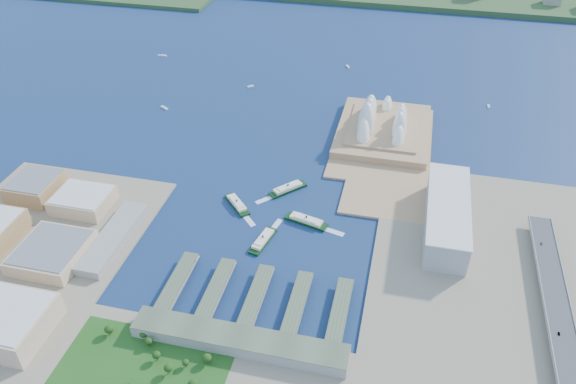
% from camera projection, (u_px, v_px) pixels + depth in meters
% --- Properties ---
extents(ground, '(3000.00, 3000.00, 0.00)m').
position_uv_depth(ground, '(263.00, 248.00, 622.27)').
color(ground, '#0E1E45').
rests_on(ground, ground).
extents(west_land, '(220.00, 390.00, 3.00)m').
position_uv_depth(west_land, '(6.00, 276.00, 585.51)').
color(west_land, gray).
rests_on(west_land, ground).
extents(east_land, '(240.00, 500.00, 3.00)m').
position_uv_depth(east_land, '(490.00, 320.00, 537.35)').
color(east_land, gray).
rests_on(east_land, ground).
extents(peninsula, '(135.00, 220.00, 3.00)m').
position_uv_depth(peninsula, '(383.00, 141.00, 805.60)').
color(peninsula, '#A8805B').
rests_on(peninsula, ground).
extents(opera_house, '(134.00, 180.00, 58.00)m').
position_uv_depth(opera_house, '(385.00, 116.00, 803.79)').
color(opera_house, white).
rests_on(opera_house, peninsula).
extents(toaster_building, '(45.00, 155.00, 35.00)m').
position_uv_depth(toaster_building, '(447.00, 216.00, 636.66)').
color(toaster_building, gray).
rests_on(toaster_building, east_land).
extents(expressway, '(26.00, 340.00, 11.85)m').
position_uv_depth(expressway, '(561.00, 335.00, 513.93)').
color(expressway, gray).
rests_on(expressway, east_land).
extents(west_buildings, '(200.00, 280.00, 27.00)m').
position_uv_depth(west_buildings, '(22.00, 243.00, 604.16)').
color(west_buildings, '#A27C51').
rests_on(west_buildings, west_land).
extents(ferry_wharves, '(184.00, 90.00, 9.30)m').
position_uv_depth(ferry_wharves, '(256.00, 296.00, 557.99)').
color(ferry_wharves, '#48533F').
rests_on(ferry_wharves, ground).
extents(terminal_building, '(200.00, 28.00, 12.00)m').
position_uv_depth(terminal_building, '(239.00, 341.00, 508.10)').
color(terminal_building, gray).
rests_on(terminal_building, south_land).
extents(park, '(150.00, 110.00, 16.00)m').
position_uv_depth(park, '(136.00, 373.00, 477.70)').
color(park, '#194714').
rests_on(park, south_land).
extents(ferry_a, '(42.01, 43.98, 9.17)m').
position_uv_depth(ferry_a, '(237.00, 203.00, 682.52)').
color(ferry_a, black).
rests_on(ferry_a, ground).
extents(ferry_b, '(44.14, 46.35, 9.65)m').
position_uv_depth(ferry_b, '(288.00, 187.00, 708.08)').
color(ferry_b, black).
rests_on(ferry_b, ground).
extents(ferry_c, '(22.22, 49.93, 9.16)m').
position_uv_depth(ferry_c, '(263.00, 239.00, 628.39)').
color(ferry_c, black).
rests_on(ferry_c, ground).
extents(ferry_d, '(53.60, 25.79, 9.82)m').
position_uv_depth(ferry_d, '(306.00, 219.00, 656.02)').
color(ferry_d, black).
rests_on(ferry_d, ground).
extents(boat_a, '(15.08, 10.83, 2.93)m').
position_uv_depth(boat_a, '(164.00, 108.00, 889.25)').
color(boat_a, white).
rests_on(boat_a, ground).
extents(boat_b, '(11.03, 9.57, 2.94)m').
position_uv_depth(boat_b, '(251.00, 86.00, 951.64)').
color(boat_b, white).
rests_on(boat_b, ground).
extents(boat_c, '(3.33, 10.99, 2.46)m').
position_uv_depth(boat_c, '(489.00, 106.00, 893.82)').
color(boat_c, white).
rests_on(boat_c, ground).
extents(boat_d, '(16.55, 4.36, 2.77)m').
position_uv_depth(boat_d, '(162.00, 55.00, 1059.87)').
color(boat_d, white).
rests_on(boat_d, ground).
extents(boat_e, '(9.13, 11.91, 2.86)m').
position_uv_depth(boat_e, '(348.00, 66.00, 1018.53)').
color(boat_e, white).
rests_on(boat_e, ground).
extents(car_b, '(1.33, 3.81, 1.26)m').
position_uv_depth(car_b, '(559.00, 334.00, 506.47)').
color(car_b, slate).
rests_on(car_b, expressway).
extents(car_c, '(1.77, 4.36, 1.27)m').
position_uv_depth(car_c, '(542.00, 244.00, 605.40)').
color(car_c, slate).
rests_on(car_c, expressway).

